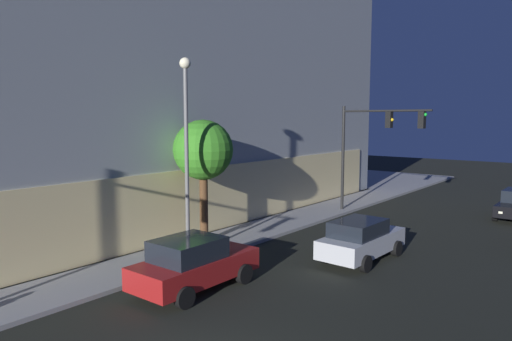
{
  "coord_description": "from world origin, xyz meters",
  "views": [
    {
      "loc": [
        -6.32,
        -6.51,
        5.71
      ],
      "look_at": [
        7.68,
        4.65,
        3.69
      ],
      "focal_mm": 33.05,
      "sensor_mm": 36.0,
      "label": 1
    }
  ],
  "objects_px": {
    "traffic_light_far_corner": "(374,136)",
    "sidewalk_tree": "(203,151)",
    "modern_building": "(78,39)",
    "car_red": "(194,263)",
    "car_silver": "(361,239)",
    "street_lamp_sidewalk": "(186,133)"
  },
  "relations": [
    {
      "from": "car_silver",
      "to": "modern_building",
      "type": "bearing_deg",
      "value": 87.68
    },
    {
      "from": "sidewalk_tree",
      "to": "street_lamp_sidewalk",
      "type": "bearing_deg",
      "value": -151.65
    },
    {
      "from": "sidewalk_tree",
      "to": "car_silver",
      "type": "relative_size",
      "value": 1.23
    },
    {
      "from": "sidewalk_tree",
      "to": "car_red",
      "type": "height_order",
      "value": "sidewalk_tree"
    },
    {
      "from": "street_lamp_sidewalk",
      "to": "sidewalk_tree",
      "type": "bearing_deg",
      "value": 28.35
    },
    {
      "from": "sidewalk_tree",
      "to": "car_red",
      "type": "xyz_separation_m",
      "value": [
        -4.12,
        -3.61,
        -3.34
      ]
    },
    {
      "from": "sidewalk_tree",
      "to": "car_silver",
      "type": "bearing_deg",
      "value": -70.08
    },
    {
      "from": "car_silver",
      "to": "car_red",
      "type": "bearing_deg",
      "value": 156.03
    },
    {
      "from": "modern_building",
      "to": "car_silver",
      "type": "xyz_separation_m",
      "value": [
        -0.87,
        -21.4,
        -10.11
      ]
    },
    {
      "from": "sidewalk_tree",
      "to": "traffic_light_far_corner",
      "type": "bearing_deg",
      "value": -16.84
    },
    {
      "from": "modern_building",
      "to": "traffic_light_far_corner",
      "type": "relative_size",
      "value": 5.19
    },
    {
      "from": "car_red",
      "to": "car_silver",
      "type": "bearing_deg",
      "value": -23.97
    },
    {
      "from": "car_red",
      "to": "traffic_light_far_corner",
      "type": "bearing_deg",
      "value": 1.63
    },
    {
      "from": "street_lamp_sidewalk",
      "to": "sidewalk_tree",
      "type": "distance_m",
      "value": 2.41
    },
    {
      "from": "traffic_light_far_corner",
      "to": "modern_building",
      "type": "bearing_deg",
      "value": 112.02
    },
    {
      "from": "traffic_light_far_corner",
      "to": "sidewalk_tree",
      "type": "bearing_deg",
      "value": 163.16
    },
    {
      "from": "sidewalk_tree",
      "to": "car_red",
      "type": "relative_size",
      "value": 1.22
    },
    {
      "from": "street_lamp_sidewalk",
      "to": "traffic_light_far_corner",
      "type": "bearing_deg",
      "value": -9.6
    },
    {
      "from": "modern_building",
      "to": "sidewalk_tree",
      "type": "distance_m",
      "value": 16.67
    },
    {
      "from": "traffic_light_far_corner",
      "to": "street_lamp_sidewalk",
      "type": "height_order",
      "value": "street_lamp_sidewalk"
    },
    {
      "from": "traffic_light_far_corner",
      "to": "sidewalk_tree",
      "type": "xyz_separation_m",
      "value": [
        -10.54,
        3.19,
        -0.44
      ]
    },
    {
      "from": "traffic_light_far_corner",
      "to": "car_silver",
      "type": "xyz_separation_m",
      "value": [
        -8.19,
        -3.3,
        -3.83
      ]
    }
  ]
}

